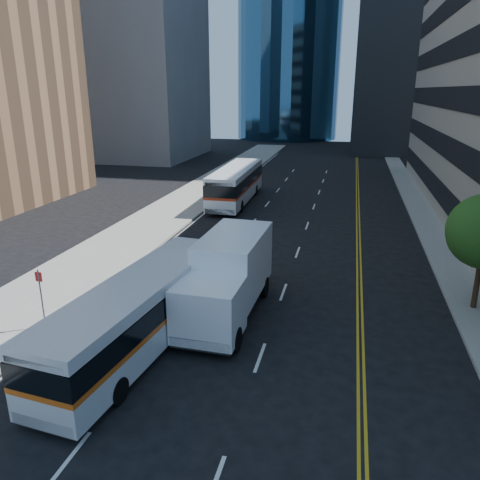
{
  "coord_description": "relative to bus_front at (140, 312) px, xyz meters",
  "views": [
    {
      "loc": [
        3.23,
        -12.77,
        9.34
      ],
      "look_at": [
        -1.45,
        7.07,
        2.8
      ],
      "focal_mm": 35.0,
      "sensor_mm": 36.0,
      "label": 1
    }
  ],
  "objects": [
    {
      "name": "midrise_west",
      "position": [
        -24.0,
        50.31,
        16.01
      ],
      "size": [
        18.0,
        18.0,
        35.0
      ],
      "primitive_type": "cube",
      "color": "gray",
      "rests_on": "ground"
    },
    {
      "name": "box_truck",
      "position": [
        2.5,
        3.33,
        0.3
      ],
      "size": [
        2.66,
        7.17,
        3.4
      ],
      "rotation": [
        0.0,
        0.0,
        -0.03
      ],
      "color": "white",
      "rests_on": "ground"
    },
    {
      "name": "bus_front",
      "position": [
        0.0,
        0.0,
        0.0
      ],
      "size": [
        3.44,
        10.81,
        2.74
      ],
      "rotation": [
        0.0,
        0.0,
        -0.11
      ],
      "color": "silver",
      "rests_on": "ground"
    },
    {
      "name": "sidewalk_east",
      "position": [
        13.0,
        23.31,
        -1.42
      ],
      "size": [
        2.0,
        90.0,
        0.15
      ],
      "primitive_type": "cube",
      "color": "gray",
      "rests_on": "ground"
    },
    {
      "name": "bus_rear",
      "position": [
        -2.29,
        24.48,
        0.15
      ],
      "size": [
        2.78,
        11.73,
        3.01
      ],
      "rotation": [
        0.0,
        0.0,
        0.02
      ],
      "color": "white",
      "rests_on": "ground"
    },
    {
      "name": "ground",
      "position": [
        4.0,
        -1.69,
        -1.49
      ],
      "size": [
        160.0,
        160.0,
        0.0
      ],
      "primitive_type": "plane",
      "color": "black",
      "rests_on": "ground"
    },
    {
      "name": "sidewalk_west",
      "position": [
        -6.5,
        23.31,
        -1.42
      ],
      "size": [
        5.0,
        90.0,
        0.15
      ],
      "primitive_type": "cube",
      "color": "gray",
      "rests_on": "ground"
    }
  ]
}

